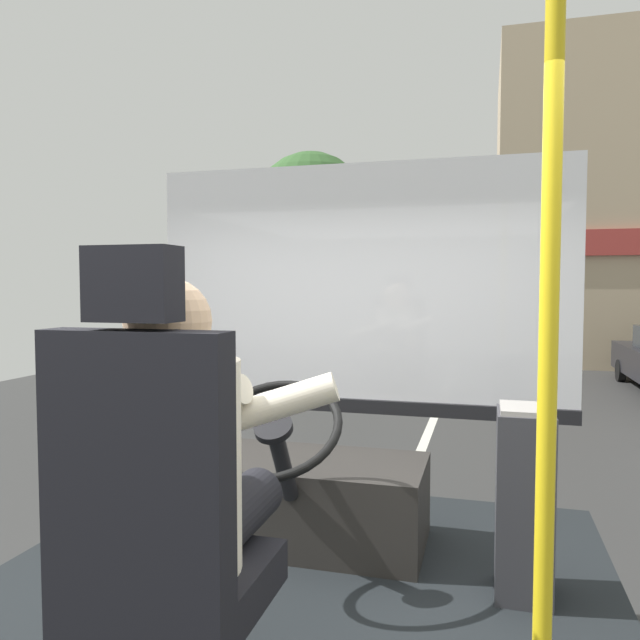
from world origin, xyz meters
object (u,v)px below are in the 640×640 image
steering_console (307,497)px  fare_box (524,502)px  bus_driver (180,459)px  parked_car_green (605,331)px  handrail_pole (547,390)px  driver_seat (160,542)px

steering_console → fare_box: size_ratio=1.45×
bus_driver → parked_car_green: 17.25m
handrail_pole → parked_car_green: 17.08m
bus_driver → steering_console: size_ratio=0.73×
bus_driver → driver_seat: bearing=-90.0°
bus_driver → parked_car_green: bus_driver is taller
fare_box → parked_car_green: (3.03, 15.77, -0.42)m
parked_car_green → fare_box: bearing=-100.9°
bus_driver → fare_box: bus_driver is taller
parked_car_green → steering_console: bearing=-104.4°
steering_console → parked_car_green: steering_console is taller
driver_seat → bus_driver: size_ratio=1.65×
fare_box → parked_car_green: bearing=79.1°
bus_driver → handrail_pole: 0.98m
bus_driver → fare_box: 1.43m
bus_driver → fare_box: size_ratio=1.06×
handrail_pole → fare_box: (0.02, 1.01, -0.61)m
handrail_pole → fare_box: size_ratio=2.61×
driver_seat → handrail_pole: (0.95, 0.10, 0.42)m
bus_driver → parked_car_green: size_ratio=0.21×
parked_car_green → driver_seat: bearing=-103.3°
handrail_pole → parked_car_green: handrail_pole is taller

